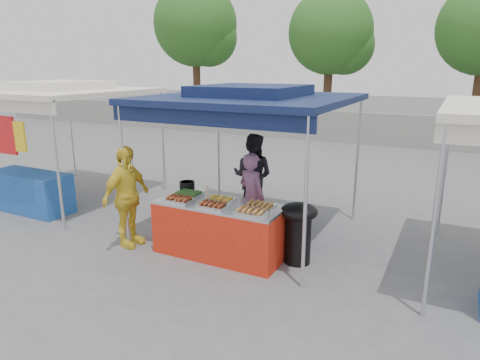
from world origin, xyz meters
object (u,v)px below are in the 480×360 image
at_px(helper_man, 253,176).
at_px(customer_person, 127,197).
at_px(vendor_table, 219,229).
at_px(vendor_woman, 252,198).
at_px(cooking_pot, 187,186).
at_px(wok_burner, 298,228).

bearing_deg(helper_man, customer_person, 55.29).
xyz_separation_m(vendor_table, helper_man, (-0.29, 1.80, 0.40)).
xyz_separation_m(vendor_woman, helper_man, (-0.50, 1.08, 0.07)).
bearing_deg(vendor_woman, cooking_pot, 39.67).
xyz_separation_m(vendor_woman, customer_person, (-1.72, -1.08, 0.07)).
relative_size(cooking_pot, customer_person, 0.15).
bearing_deg(vendor_table, wok_burner, 14.14).
relative_size(vendor_table, helper_man, 1.21).
xyz_separation_m(cooking_pot, vendor_woman, (1.04, 0.34, -0.16)).
distance_m(wok_burner, helper_man, 2.12).
height_order(vendor_woman, customer_person, customer_person).
relative_size(wok_burner, helper_man, 0.57).
xyz_separation_m(wok_burner, helper_man, (-1.47, 1.51, 0.27)).
bearing_deg(customer_person, vendor_woman, -55.73).
xyz_separation_m(helper_man, customer_person, (-1.23, -2.16, 0.01)).
xyz_separation_m(vendor_table, wok_burner, (1.18, 0.30, 0.13)).
height_order(cooking_pot, customer_person, customer_person).
xyz_separation_m(vendor_table, vendor_woman, (0.21, 0.72, 0.34)).
relative_size(cooking_pot, vendor_woman, 0.17).
relative_size(wok_burner, customer_person, 0.56).
distance_m(vendor_woman, customer_person, 2.03).
bearing_deg(customer_person, helper_man, -27.32).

